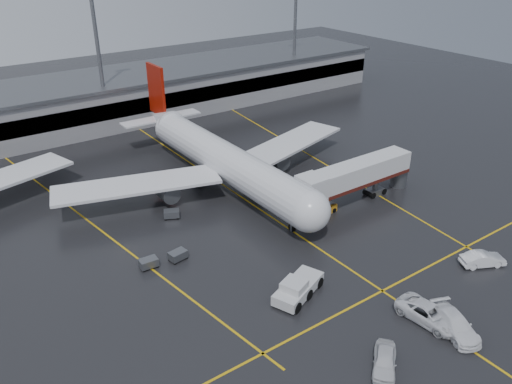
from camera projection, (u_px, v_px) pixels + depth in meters
ground at (259, 209)px, 69.93m from camera, size 220.00×220.00×0.00m
apron_line_centre at (259, 209)px, 69.92m from camera, size 0.25×90.00×0.02m
apron_line_stop at (382, 291)px, 53.92m from camera, size 60.00×0.25×0.02m
apron_line_left at (90, 222)px, 66.83m from camera, size 9.99×69.35×0.02m
apron_line_right at (311, 156)px, 86.53m from camera, size 7.57×69.64×0.02m
terminal at (119, 97)px, 102.86m from camera, size 122.00×19.00×8.60m
light_mast_mid at (99, 53)px, 91.40m from camera, size 3.00×1.20×25.45m
light_mast_right at (295, 29)px, 114.73m from camera, size 3.00×1.20×25.45m
main_airliner at (221, 158)px, 75.10m from camera, size 48.80×45.60×14.10m
jet_bridge at (356, 177)px, 69.95m from camera, size 19.90×3.40×6.05m
pushback_tractor at (297, 289)px, 52.76m from camera, size 7.06×4.85×2.34m
belt_loader at (325, 209)px, 68.71m from camera, size 3.53×1.83×2.17m
service_van_a at (429, 314)px, 49.34m from camera, size 3.57×6.69×1.79m
service_van_b at (455, 324)px, 48.03m from camera, size 4.50×6.50×1.75m
service_van_c at (483, 259)px, 57.73m from camera, size 5.25×3.80×1.65m
service_van_d at (385, 361)px, 44.02m from camera, size 4.90×4.52×1.62m
baggage_cart_a at (178, 255)px, 58.81m from camera, size 2.17×1.59×1.12m
baggage_cart_b at (149, 263)px, 57.45m from camera, size 2.08×1.43×1.12m
baggage_cart_c at (172, 214)px, 67.50m from camera, size 2.37×2.04×1.12m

